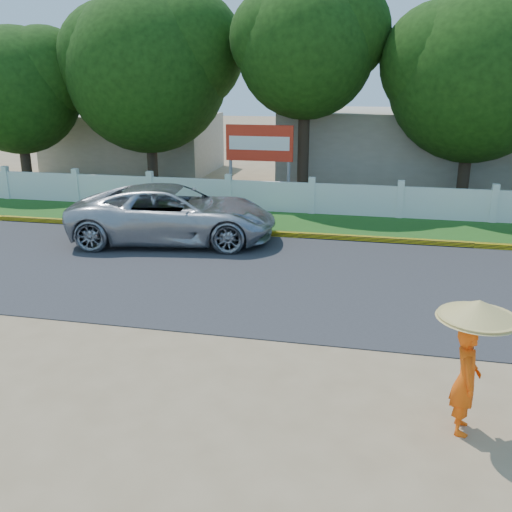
{
  "coord_description": "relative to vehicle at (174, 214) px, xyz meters",
  "views": [
    {
      "loc": [
        2.24,
        -8.36,
        4.67
      ],
      "look_at": [
        0.0,
        2.0,
        1.3
      ],
      "focal_mm": 40.0,
      "sensor_mm": 36.0,
      "label": 1
    }
  ],
  "objects": [
    {
      "name": "grass_verge",
      "position": [
        3.51,
        2.83,
        -0.81
      ],
      "size": [
        60.0,
        3.5,
        0.03
      ],
      "primitive_type": "cube",
      "color": "#2D601E",
      "rests_on": "ground"
    },
    {
      "name": "fence",
      "position": [
        3.51,
        4.28,
        -0.27
      ],
      "size": [
        40.0,
        0.1,
        1.1
      ],
      "primitive_type": "cube",
      "color": "silver",
      "rests_on": "ground"
    },
    {
      "name": "vehicle",
      "position": [
        0.0,
        0.0,
        0.0
      ],
      "size": [
        6.29,
        3.67,
        1.65
      ],
      "primitive_type": "imported",
      "rotation": [
        0.0,
        0.0,
        1.74
      ],
      "color": "#AEB1B6",
      "rests_on": "ground"
    },
    {
      "name": "monk_with_parasol",
      "position": [
        7.1,
        -8.06,
        0.43
      ],
      "size": [
        1.06,
        1.06,
        1.93
      ],
      "color": "#FF570D",
      "rests_on": "ground"
    },
    {
      "name": "building_far",
      "position": [
        -6.49,
        12.08,
        0.58
      ],
      "size": [
        8.0,
        5.0,
        2.8
      ],
      "primitive_type": "cube",
      "color": "#B7AD99",
      "rests_on": "ground"
    },
    {
      "name": "billboard",
      "position": [
        1.41,
        5.37,
        1.32
      ],
      "size": [
        2.5,
        0.13,
        2.95
      ],
      "color": "gray",
      "rests_on": "ground"
    },
    {
      "name": "building_near",
      "position": [
        6.51,
        11.08,
        0.78
      ],
      "size": [
        10.0,
        6.0,
        3.2
      ],
      "primitive_type": "cube",
      "color": "#B7AD99",
      "rests_on": "ground"
    },
    {
      "name": "curb",
      "position": [
        3.51,
        1.13,
        -0.74
      ],
      "size": [
        40.0,
        0.18,
        0.16
      ],
      "primitive_type": "cube",
      "color": "yellow",
      "rests_on": "ground"
    },
    {
      "name": "ground",
      "position": [
        3.51,
        -6.92,
        -0.82
      ],
      "size": [
        120.0,
        120.0,
        0.0
      ],
      "primitive_type": "plane",
      "color": "#9E8460",
      "rests_on": "ground"
    },
    {
      "name": "tree_row",
      "position": [
        5.74,
        7.28,
        4.16
      ],
      "size": [
        34.87,
        7.09,
        8.73
      ],
      "color": "#473828",
      "rests_on": "ground"
    },
    {
      "name": "road",
      "position": [
        3.51,
        -2.42,
        -0.81
      ],
      "size": [
        60.0,
        7.0,
        0.02
      ],
      "primitive_type": "cube",
      "color": "#38383A",
      "rests_on": "ground"
    }
  ]
}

